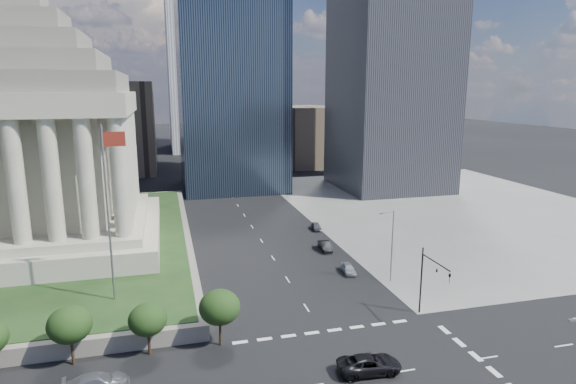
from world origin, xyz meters
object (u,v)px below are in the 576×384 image
object	(u,v)px
pickup_truck	(369,364)
traffic_signal_ne	(430,276)
flagpole	(109,205)
war_memorial	(34,119)
suv_grey	(97,383)
parked_sedan_far	(316,226)
parked_sedan_near	(348,269)
street_lamp_north	(391,242)
parked_sedan_mid	(325,246)

from	to	relation	value
pickup_truck	traffic_signal_ne	bearing A→B (deg)	-49.16
flagpole	traffic_signal_ne	bearing A→B (deg)	-16.71
war_memorial	suv_grey	bearing A→B (deg)	-73.31
flagpole	suv_grey	distance (m)	19.45
pickup_truck	parked_sedan_far	size ratio (longest dim) A/B	1.53
pickup_truck	parked_sedan_far	distance (m)	46.39
flagpole	parked_sedan_near	bearing A→B (deg)	9.65
traffic_signal_ne	parked_sedan_near	world-z (taller)	traffic_signal_ne
flagpole	street_lamp_north	size ratio (longest dim) A/B	2.00
street_lamp_north	parked_sedan_near	size ratio (longest dim) A/B	2.54
street_lamp_north	pickup_truck	xyz separation A→B (m)	(-11.58, -19.37, -4.83)
parked_sedan_near	parked_sedan_mid	world-z (taller)	parked_sedan_mid
war_memorial	parked_sedan_far	distance (m)	49.87
parked_sedan_near	parked_sedan_far	size ratio (longest dim) A/B	1.01
pickup_truck	suv_grey	xyz separation A→B (m)	(-24.04, 3.33, -0.04)
war_memorial	parked_sedan_near	distance (m)	51.29
street_lamp_north	suv_grey	distance (m)	39.37
war_memorial	flagpole	bearing A→B (deg)	-63.11
pickup_truck	parked_sedan_mid	size ratio (longest dim) A/B	1.35
flagpole	parked_sedan_far	distance (m)	44.50
parked_sedan_near	parked_sedan_far	xyz separation A→B (m)	(2.25, 21.80, -0.01)
pickup_truck	suv_grey	world-z (taller)	pickup_truck
pickup_truck	parked_sedan_far	world-z (taller)	pickup_truck
suv_grey	traffic_signal_ne	bearing A→B (deg)	-92.19
traffic_signal_ne	parked_sedan_mid	world-z (taller)	traffic_signal_ne
traffic_signal_ne	pickup_truck	world-z (taller)	traffic_signal_ne
pickup_truck	parked_sedan_near	distance (m)	24.70
street_lamp_north	parked_sedan_near	xyz separation A→B (m)	(-4.33, 4.24, -4.99)
flagpole	street_lamp_north	distance (m)	35.95
pickup_truck	suv_grey	distance (m)	24.27
flagpole	pickup_truck	size ratio (longest dim) A/B	3.35
war_memorial	parked_sedan_mid	world-z (taller)	war_memorial
war_memorial	parked_sedan_near	xyz separation A→B (m)	(43.00, -18.76, -20.73)
parked_sedan_near	pickup_truck	bearing A→B (deg)	-100.48
war_memorial	flagpole	distance (m)	28.16
flagpole	suv_grey	bearing A→B (deg)	-91.77
traffic_signal_ne	suv_grey	bearing A→B (deg)	-172.25
pickup_truck	flagpole	bearing A→B (deg)	56.06
traffic_signal_ne	street_lamp_north	distance (m)	11.34
street_lamp_north	suv_grey	bearing A→B (deg)	-155.76
suv_grey	parked_sedan_mid	bearing A→B (deg)	-55.72
parked_sedan_far	parked_sedan_mid	bearing A→B (deg)	-93.81
parked_sedan_far	suv_grey	bearing A→B (deg)	-121.41
war_memorial	suv_grey	xyz separation A→B (m)	(11.71, -39.04, -20.61)
war_memorial	parked_sedan_mid	distance (m)	48.48
suv_grey	parked_sedan_near	size ratio (longest dim) A/B	1.39
suv_grey	street_lamp_north	bearing A→B (deg)	-75.70
street_lamp_north	parked_sedan_far	world-z (taller)	street_lamp_north
suv_grey	war_memorial	bearing A→B (deg)	6.75
traffic_signal_ne	pickup_truck	distance (m)	14.15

